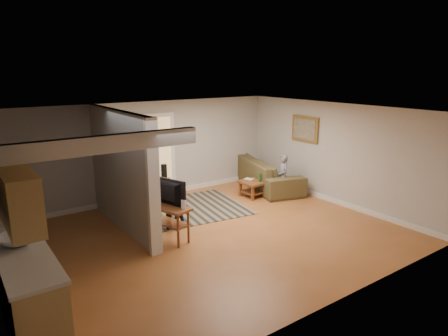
{
  "coord_description": "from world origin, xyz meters",
  "views": [
    {
      "loc": [
        -4.06,
        -6.27,
        3.29
      ],
      "look_at": [
        1.02,
        0.89,
        1.1
      ],
      "focal_mm": 32.0,
      "sensor_mm": 36.0,
      "label": 1
    }
  ],
  "objects_px": {
    "toy_basket": "(174,200)",
    "child": "(282,197)",
    "sofa": "(266,186)",
    "speaker_left": "(168,204)",
    "toddler": "(177,228)",
    "tv_console": "(165,208)",
    "speaker_right": "(165,184)",
    "coffee_table": "(260,183)"
  },
  "relations": [
    {
      "from": "tv_console",
      "to": "speaker_left",
      "type": "distance_m",
      "value": 0.49
    },
    {
      "from": "coffee_table",
      "to": "toddler",
      "type": "relative_size",
      "value": 1.34
    },
    {
      "from": "sofa",
      "to": "toy_basket",
      "type": "relative_size",
      "value": 5.19
    },
    {
      "from": "toddler",
      "to": "toy_basket",
      "type": "bearing_deg",
      "value": -112.98
    },
    {
      "from": "toddler",
      "to": "tv_console",
      "type": "bearing_deg",
      "value": 42.12
    },
    {
      "from": "speaker_right",
      "to": "toddler",
      "type": "relative_size",
      "value": 1.26
    },
    {
      "from": "child",
      "to": "sofa",
      "type": "bearing_deg",
      "value": -176.87
    },
    {
      "from": "child",
      "to": "speaker_right",
      "type": "bearing_deg",
      "value": -94.22
    },
    {
      "from": "tv_console",
      "to": "speaker_right",
      "type": "distance_m",
      "value": 2.12
    },
    {
      "from": "coffee_table",
      "to": "speaker_right",
      "type": "height_order",
      "value": "speaker_right"
    },
    {
      "from": "coffee_table",
      "to": "child",
      "type": "bearing_deg",
      "value": -54.11
    },
    {
      "from": "coffee_table",
      "to": "tv_console",
      "type": "relative_size",
      "value": 0.91
    },
    {
      "from": "speaker_right",
      "to": "toddler",
      "type": "height_order",
      "value": "speaker_right"
    },
    {
      "from": "toy_basket",
      "to": "sofa",
      "type": "bearing_deg",
      "value": 0.87
    },
    {
      "from": "sofa",
      "to": "speaker_left",
      "type": "height_order",
      "value": "speaker_left"
    },
    {
      "from": "speaker_left",
      "to": "child",
      "type": "height_order",
      "value": "speaker_left"
    },
    {
      "from": "sofa",
      "to": "speaker_right",
      "type": "distance_m",
      "value": 3.14
    },
    {
      "from": "speaker_left",
      "to": "speaker_right",
      "type": "height_order",
      "value": "speaker_left"
    },
    {
      "from": "coffee_table",
      "to": "speaker_left",
      "type": "bearing_deg",
      "value": -167.11
    },
    {
      "from": "coffee_table",
      "to": "speaker_right",
      "type": "xyz_separation_m",
      "value": [
        -2.44,
        0.78,
        0.19
      ]
    },
    {
      "from": "coffee_table",
      "to": "tv_console",
      "type": "bearing_deg",
      "value": -161.8
    },
    {
      "from": "speaker_right",
      "to": "toy_basket",
      "type": "bearing_deg",
      "value": -93.16
    },
    {
      "from": "toy_basket",
      "to": "toddler",
      "type": "distance_m",
      "value": 1.36
    },
    {
      "from": "sofa",
      "to": "speaker_left",
      "type": "xyz_separation_m",
      "value": [
        -3.76,
        -1.21,
        0.56
      ]
    },
    {
      "from": "tv_console",
      "to": "speaker_left",
      "type": "xyz_separation_m",
      "value": [
        0.27,
        0.4,
        -0.08
      ]
    },
    {
      "from": "speaker_right",
      "to": "child",
      "type": "relative_size",
      "value": 0.91
    },
    {
      "from": "coffee_table",
      "to": "toy_basket",
      "type": "height_order",
      "value": "coffee_table"
    },
    {
      "from": "sofa",
      "to": "coffee_table",
      "type": "height_order",
      "value": "coffee_table"
    },
    {
      "from": "speaker_left",
      "to": "child",
      "type": "relative_size",
      "value": 0.98
    },
    {
      "from": "speaker_left",
      "to": "speaker_right",
      "type": "distance_m",
      "value": 1.63
    },
    {
      "from": "child",
      "to": "toddler",
      "type": "xyz_separation_m",
      "value": [
        -3.3,
        -0.27,
        0.0
      ]
    },
    {
      "from": "sofa",
      "to": "speaker_left",
      "type": "bearing_deg",
      "value": 123.88
    },
    {
      "from": "sofa",
      "to": "tv_console",
      "type": "height_order",
      "value": "tv_console"
    },
    {
      "from": "sofa",
      "to": "toddler",
      "type": "bearing_deg",
      "value": 125.25
    },
    {
      "from": "tv_console",
      "to": "speaker_right",
      "type": "bearing_deg",
      "value": 45.86
    },
    {
      "from": "speaker_left",
      "to": "toddler",
      "type": "bearing_deg",
      "value": 5.23
    },
    {
      "from": "toy_basket",
      "to": "child",
      "type": "distance_m",
      "value": 2.88
    },
    {
      "from": "toddler",
      "to": "child",
      "type": "bearing_deg",
      "value": -172.55
    },
    {
      "from": "speaker_right",
      "to": "toddler",
      "type": "bearing_deg",
      "value": -123.73
    },
    {
      "from": "speaker_right",
      "to": "toy_basket",
      "type": "xyz_separation_m",
      "value": [
        0.07,
        -0.32,
        -0.32
      ]
    },
    {
      "from": "child",
      "to": "toddler",
      "type": "distance_m",
      "value": 3.31
    },
    {
      "from": "sofa",
      "to": "child",
      "type": "xyz_separation_m",
      "value": [
        -0.3,
        -0.98,
        0.0
      ]
    }
  ]
}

